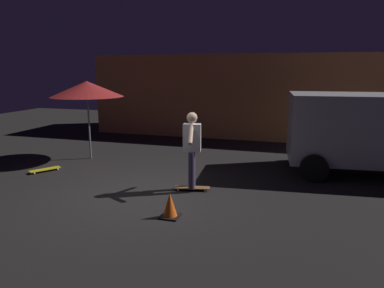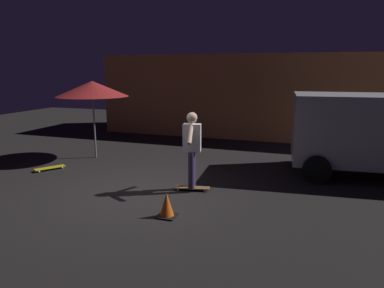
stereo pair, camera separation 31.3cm
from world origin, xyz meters
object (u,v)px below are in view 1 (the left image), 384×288
object	(u,v)px
patio_umbrella	(87,89)
traffic_cone	(170,206)
skater	(192,145)
skateboard_spare	(45,170)
skateboard_ridden	(192,188)

from	to	relation	value
patio_umbrella	traffic_cone	bearing A→B (deg)	-41.95
skater	traffic_cone	xyz separation A→B (m)	(0.05, -1.53, -0.83)
patio_umbrella	skateboard_spare	world-z (taller)	patio_umbrella
skater	traffic_cone	size ratio (longest dim) A/B	3.63
patio_umbrella	skater	xyz separation A→B (m)	(3.76, -1.89, -1.04)
skateboard_ridden	traffic_cone	xyz separation A→B (m)	(0.05, -1.53, 0.16)
skateboard_ridden	skater	xyz separation A→B (m)	(0.00, 0.00, 0.98)
patio_umbrella	skater	size ratio (longest dim) A/B	1.38
skateboard_ridden	skateboard_spare	xyz separation A→B (m)	(-4.13, 0.30, 0.00)
patio_umbrella	skateboard_ridden	bearing A→B (deg)	-26.68
skater	traffic_cone	world-z (taller)	skater
skateboard_ridden	traffic_cone	bearing A→B (deg)	-88.16
skateboard_spare	patio_umbrella	bearing A→B (deg)	76.99
skateboard_spare	skater	distance (m)	4.25
skateboard_ridden	skateboard_spare	distance (m)	4.14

